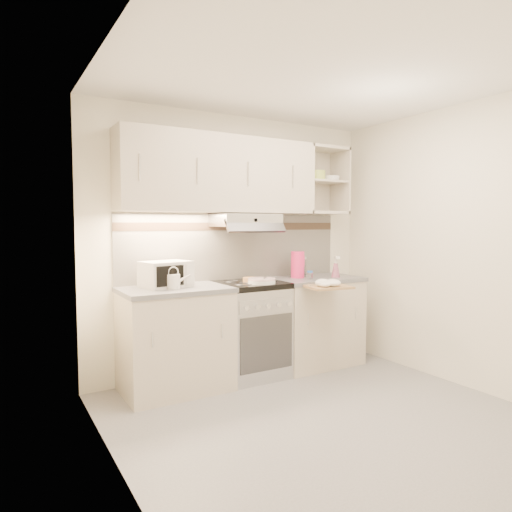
% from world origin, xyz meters
% --- Properties ---
extents(ground, '(3.00, 3.00, 0.00)m').
position_xyz_m(ground, '(0.00, 0.00, 0.00)').
color(ground, gray).
rests_on(ground, ground).
extents(room_shell, '(3.04, 2.84, 2.52)m').
position_xyz_m(room_shell, '(0.00, 0.37, 1.63)').
color(room_shell, white).
rests_on(room_shell, ground).
extents(base_cabinet_left, '(0.90, 0.60, 0.86)m').
position_xyz_m(base_cabinet_left, '(-0.75, 1.10, 0.43)').
color(base_cabinet_left, beige).
rests_on(base_cabinet_left, ground).
extents(worktop_left, '(0.92, 0.62, 0.04)m').
position_xyz_m(worktop_left, '(-0.75, 1.10, 0.88)').
color(worktop_left, slate).
rests_on(worktop_left, base_cabinet_left).
extents(base_cabinet_right, '(0.90, 0.60, 0.86)m').
position_xyz_m(base_cabinet_right, '(0.75, 1.10, 0.43)').
color(base_cabinet_right, beige).
rests_on(base_cabinet_right, ground).
extents(worktop_right, '(0.92, 0.62, 0.04)m').
position_xyz_m(worktop_right, '(0.75, 1.10, 0.88)').
color(worktop_right, slate).
rests_on(worktop_right, base_cabinet_right).
extents(electric_range, '(0.60, 0.60, 0.90)m').
position_xyz_m(electric_range, '(0.00, 1.10, 0.45)').
color(electric_range, '#B7B7BC').
rests_on(electric_range, ground).
extents(microwave, '(0.44, 0.36, 0.22)m').
position_xyz_m(microwave, '(-0.80, 1.17, 1.01)').
color(microwave, silver).
rests_on(microwave, worktop_left).
extents(watering_can, '(0.22, 0.11, 0.19)m').
position_xyz_m(watering_can, '(-0.78, 1.02, 0.97)').
color(watering_can, silver).
rests_on(watering_can, worktop_left).
extents(plate_stack, '(0.25, 0.25, 0.05)m').
position_xyz_m(plate_stack, '(0.03, 0.95, 0.92)').
color(plate_stack, white).
rests_on(plate_stack, electric_range).
extents(bread_loaf, '(0.16, 0.16, 0.04)m').
position_xyz_m(bread_loaf, '(0.01, 1.11, 0.92)').
color(bread_loaf, '#A9693E').
rests_on(bread_loaf, electric_range).
extents(pink_pitcher, '(0.14, 0.13, 0.27)m').
position_xyz_m(pink_pitcher, '(0.58, 1.14, 1.04)').
color(pink_pitcher, '#EF2567').
rests_on(pink_pitcher, worktop_right).
extents(glass_jar, '(0.11, 0.11, 0.20)m').
position_xyz_m(glass_jar, '(0.68, 1.22, 1.00)').
color(glass_jar, white).
rests_on(glass_jar, worktop_right).
extents(spice_jar, '(0.06, 0.06, 0.08)m').
position_xyz_m(spice_jar, '(0.62, 0.99, 0.94)').
color(spice_jar, silver).
rests_on(spice_jar, worktop_right).
extents(spray_bottle, '(0.09, 0.09, 0.23)m').
position_xyz_m(spray_bottle, '(0.94, 0.98, 0.99)').
color(spray_bottle, pink).
rests_on(spray_bottle, worktop_right).
extents(cutting_board, '(0.44, 0.41, 0.02)m').
position_xyz_m(cutting_board, '(0.55, 0.64, 0.87)').
color(cutting_board, tan).
rests_on(cutting_board, base_cabinet_right).
extents(dish_towel, '(0.27, 0.23, 0.07)m').
position_xyz_m(dish_towel, '(0.52, 0.61, 0.91)').
color(dish_towel, beige).
rests_on(dish_towel, cutting_board).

